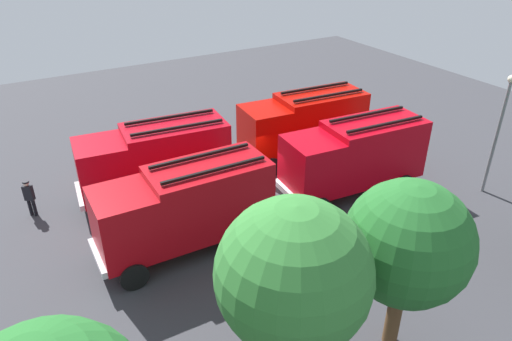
% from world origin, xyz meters
% --- Properties ---
extents(ground_plane, '(50.87, 50.87, 0.00)m').
position_xyz_m(ground_plane, '(0.00, 0.00, 0.00)').
color(ground_plane, '#38383D').
extents(fire_truck_0, '(7.37, 3.22, 3.88)m').
position_xyz_m(fire_truck_0, '(-4.39, -2.27, 2.15)').
color(fire_truck_0, '#B10903').
rests_on(fire_truck_0, ground).
extents(fire_truck_1, '(7.41, 3.35, 3.88)m').
position_xyz_m(fire_truck_1, '(4.23, -2.30, 2.15)').
color(fire_truck_1, '#AE0715').
rests_on(fire_truck_1, ground).
extents(fire_truck_2, '(7.37, 3.21, 3.88)m').
position_xyz_m(fire_truck_2, '(-4.23, 2.20, 2.15)').
color(fire_truck_2, '#B90412').
rests_on(fire_truck_2, ground).
extents(fire_truck_3, '(7.23, 2.83, 3.88)m').
position_xyz_m(fire_truck_3, '(4.60, 2.30, 2.15)').
color(fire_truck_3, '#AE0911').
rests_on(fire_truck_3, ground).
extents(firefighter_0, '(0.48, 0.44, 1.83)m').
position_xyz_m(firefighter_0, '(9.87, -3.66, 1.04)').
color(firefighter_0, black).
rests_on(firefighter_0, ground).
extents(firefighter_1, '(0.27, 0.43, 1.65)m').
position_xyz_m(firefighter_1, '(1.13, -4.79, 0.92)').
color(firefighter_1, black).
rests_on(firefighter_1, ground).
extents(tree_1, '(3.82, 3.82, 5.92)m').
position_xyz_m(tree_1, '(0.78, 10.14, 3.99)').
color(tree_1, brown).
rests_on(tree_1, ground).
extents(tree_2, '(4.13, 4.13, 6.40)m').
position_xyz_m(tree_2, '(4.64, 9.91, 4.31)').
color(tree_2, brown).
rests_on(tree_2, ground).
extents(traffic_cone_0, '(0.48, 0.48, 0.68)m').
position_xyz_m(traffic_cone_0, '(7.14, -5.55, 0.34)').
color(traffic_cone_0, '#F2600C').
rests_on(traffic_cone_0, ground).
extents(traffic_cone_1, '(0.39, 0.39, 0.56)m').
position_xyz_m(traffic_cone_1, '(-2.03, -5.30, 0.28)').
color(traffic_cone_1, '#F2600C').
rests_on(traffic_cone_1, ground).
extents(traffic_cone_2, '(0.48, 0.48, 0.68)m').
position_xyz_m(traffic_cone_2, '(6.72, -0.08, 0.34)').
color(traffic_cone_2, '#F2600C').
rests_on(traffic_cone_2, ground).
extents(lamppost, '(0.36, 0.36, 6.05)m').
position_xyz_m(lamppost, '(-10.16, 5.41, 3.58)').
color(lamppost, slate).
rests_on(lamppost, ground).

